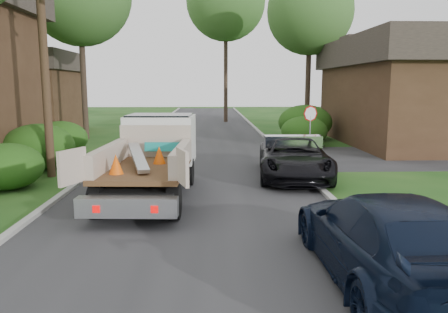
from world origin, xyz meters
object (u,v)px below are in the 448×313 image
house_left_far (22,90)px  tree_right_far (310,12)px  navy_suv (388,238)px  utility_pole (43,35)px  tree_center_far (226,1)px  stop_sign (310,120)px  house_right (424,90)px  black_pickup (294,158)px  flatbed_truck (155,151)px

house_left_far → tree_right_far: bearing=-5.4°
tree_right_far → navy_suv: 25.75m
tree_right_far → utility_pole: bearing=-130.8°
tree_center_far → house_left_far: bearing=-152.7°
house_left_far → tree_right_far: (21.00, -2.00, 5.43)m
stop_sign → house_right: 9.37m
house_right → black_pickup: (-9.40, -9.50, -2.40)m
stop_sign → black_pickup: stop_sign is taller
utility_pole → black_pickup: size_ratio=1.84×
black_pickup → flatbed_truck: bearing=-152.7°
utility_pole → navy_suv: utility_pole is taller
utility_pole → tree_center_far: 26.75m
house_right → navy_suv: bearing=-117.4°
stop_sign → tree_right_far: size_ratio=0.22×
tree_right_far → navy_suv: size_ratio=2.10×
house_left_far → flatbed_truck: house_left_far is taller
house_left_far → navy_suv: bearing=-57.0°
stop_sign → flatbed_truck: size_ratio=0.38×
house_left_far → flatbed_truck: bearing=-57.8°
black_pickup → tree_center_far: bearing=99.8°
stop_sign → house_right: (7.80, 5.00, 1.38)m
navy_suv → black_pickup: bearing=-90.9°
house_right → navy_suv: house_right is taller
house_left_far → tree_right_far: 21.78m
house_right → tree_right_far: size_ratio=1.13×
utility_pole → house_left_far: bearing=115.2°
stop_sign → flatbed_truck: bearing=-135.5°
tree_right_far → black_pickup: tree_right_far is taller
navy_suv → house_right: bearing=-117.9°
utility_pole → house_right: bearing=26.0°
stop_sign → flatbed_truck: (-6.49, -6.38, -0.46)m
tree_right_far → tree_center_far: 11.68m
utility_pole → navy_suv: size_ratio=1.82×
house_right → stop_sign: bearing=-147.3°
utility_pole → tree_right_far: tree_right_far is taller
house_right → tree_center_far: tree_center_far is taller
house_right → navy_suv: size_ratio=2.36×
tree_right_far → flatbed_truck: tree_right_far is taller
utility_pole → black_pickup: utility_pole is taller
utility_pole → flatbed_truck: 6.17m
tree_right_far → tree_center_far: bearing=118.8°
house_left_far → utility_pole: bearing=-64.8°
flatbed_truck → navy_suv: (4.82, -6.88, -0.52)m
house_left_far → flatbed_truck: size_ratio=1.16×
house_left_far → tree_center_far: 19.16m
house_right → tree_right_far: 9.72m
house_right → tree_center_far: size_ratio=0.89×
house_right → navy_suv: (-9.47, -18.26, -2.36)m
black_pickup → utility_pole: bearing=-176.9°
tree_right_far → flatbed_truck: size_ratio=1.77×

